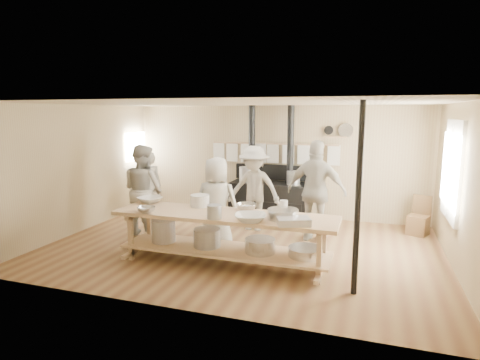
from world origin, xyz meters
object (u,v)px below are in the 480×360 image
object	(u,v)px
prep_table	(224,233)
cook_by_window	(254,188)
cook_left	(143,190)
roasting_pan	(293,221)
cook_far_left	(149,187)
stove	(270,197)
cook_center	(217,203)
chair	(418,223)
cook_right	(316,191)

from	to	relation	value
prep_table	cook_by_window	bearing A→B (deg)	92.55
cook_left	roasting_pan	size ratio (longest dim) A/B	3.91
cook_far_left	cook_left	distance (m)	0.93
stove	prep_table	size ratio (longest dim) A/B	0.72
cook_center	cook_by_window	xyz separation A→B (m)	(0.30, 1.35, 0.05)
prep_table	chair	bearing A→B (deg)	40.97
cook_center	cook_far_left	bearing A→B (deg)	-33.28
cook_left	stove	bearing A→B (deg)	-119.94
stove	cook_center	world-z (taller)	stove
roasting_pan	cook_far_left	bearing A→B (deg)	149.29
cook_right	cook_by_window	bearing A→B (deg)	-5.69
cook_by_window	chair	world-z (taller)	cook_by_window
cook_far_left	cook_by_window	bearing A→B (deg)	141.06
prep_table	cook_right	size ratio (longest dim) A/B	1.85
stove	cook_far_left	size ratio (longest dim) A/B	1.63
cook_by_window	cook_center	bearing A→B (deg)	-98.39
cook_far_left	cook_right	size ratio (longest dim) A/B	0.82
cook_right	stove	bearing A→B (deg)	-37.69
prep_table	cook_far_left	xyz separation A→B (m)	(-2.49, 1.89, 0.28)
cook_far_left	cook_left	bearing A→B (deg)	71.63
cook_far_left	cook_by_window	xyz separation A→B (m)	(2.40, 0.16, 0.08)
stove	cook_right	xyz separation A→B (m)	(1.24, -1.33, 0.45)
prep_table	cook_far_left	bearing A→B (deg)	142.85
cook_by_window	stove	bearing A→B (deg)	88.87
cook_right	cook_center	bearing A→B (deg)	40.56
cook_left	cook_center	distance (m)	1.75
cook_left	cook_by_window	size ratio (longest dim) A/B	1.03
cook_far_left	cook_right	bearing A→B (deg)	134.21
cook_center	roasting_pan	xyz separation A→B (m)	(1.58, -0.99, 0.07)
stove	cook_center	bearing A→B (deg)	-99.72
prep_table	roasting_pan	distance (m)	1.27
stove	cook_far_left	distance (m)	2.75
chair	roasting_pan	distance (m)	3.69
cook_left	roasting_pan	world-z (taller)	cook_left
chair	roasting_pan	world-z (taller)	roasting_pan
cook_right	chair	distance (m)	2.32
stove	cook_left	xyz separation A→B (m)	(-2.11, -1.97, 0.39)
prep_table	roasting_pan	bearing A→B (deg)	-13.94
prep_table	cook_center	distance (m)	0.86
cook_far_left	chair	bearing A→B (deg)	145.95
cook_by_window	cook_far_left	bearing A→B (deg)	-171.89
chair	cook_right	bearing A→B (deg)	-128.07
cook_far_left	cook_center	world-z (taller)	cook_center
stove	cook_center	distance (m)	2.38
cook_far_left	chair	distance (m)	5.75
stove	cook_center	xyz separation A→B (m)	(-0.40, -2.32, 0.31)
chair	prep_table	bearing A→B (deg)	-115.97
roasting_pan	prep_table	bearing A→B (deg)	166.06
cook_far_left	chair	size ratio (longest dim) A/B	2.02
cook_center	cook_right	bearing A→B (deg)	-152.51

